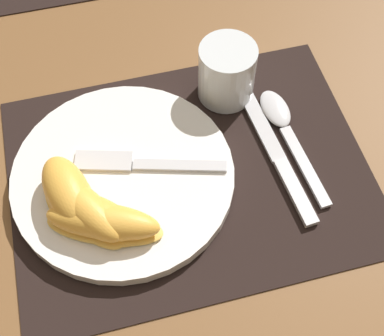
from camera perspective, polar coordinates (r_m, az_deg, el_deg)
The scene contains 11 objects.
ground_plane at distance 0.65m, azimuth -0.27°, elevation -0.56°, with size 3.00×3.00×0.00m, color brown.
placemat at distance 0.65m, azimuth -0.27°, elevation -0.47°, with size 0.43×0.33×0.00m.
plate at distance 0.64m, azimuth -7.34°, elevation -0.90°, with size 0.26×0.26×0.02m.
juice_glass at distance 0.69m, azimuth 3.70°, elevation 9.87°, with size 0.07×0.07×0.08m.
knife at distance 0.67m, azimuth 8.74°, elevation 1.96°, with size 0.04×0.23×0.01m.
spoon at distance 0.69m, azimuth 9.66°, elevation 4.73°, with size 0.04×0.18×0.01m.
fork at distance 0.64m, azimuth -5.75°, elevation 0.66°, with size 0.18×0.07×0.00m.
citrus_wedge_0 at distance 0.61m, azimuth -13.10°, elevation -2.57°, with size 0.07×0.11×0.04m.
citrus_wedge_1 at distance 0.60m, azimuth -11.58°, elevation -4.19°, with size 0.11×0.13×0.04m.
citrus_wedge_2 at distance 0.59m, azimuth -10.14°, elevation -5.17°, with size 0.11×0.10×0.04m.
citrus_wedge_3 at distance 0.59m, azimuth -9.44°, elevation -5.72°, with size 0.14×0.09×0.04m.
Camera 1 is at (-0.08, -0.32, 0.56)m, focal length 50.00 mm.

